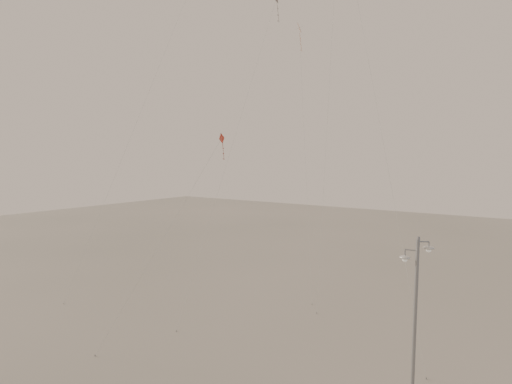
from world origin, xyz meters
The scene contains 6 objects.
ground centered at (0.00, 0.00, 0.00)m, with size 160.00×160.00×0.00m, color gray.
street_lamp centered at (11.35, 2.96, 4.54)m, with size 1.54×0.84×8.52m.
kite_1 centered at (-2.69, 9.65, 19.73)m, with size 2.76×9.80×25.90m.
kite_3 centered at (-2.30, 2.06, 10.65)m, with size 5.25×6.86×13.98m.
kite_4 centered at (6.90, 7.93, 18.74)m, with size 6.41×3.28×25.88m.
kite_5 centered at (-2.75, 17.27, 20.60)m, with size 4.77×6.22×25.57m.
Camera 1 is at (15.72, -17.15, 12.21)m, focal length 28.00 mm.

